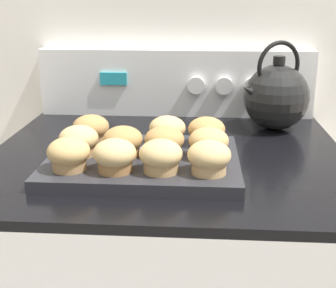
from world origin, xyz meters
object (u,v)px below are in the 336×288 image
Objects in this scene: muffin_r1_c2 at (163,142)px; muffin_r2_c3 at (207,132)px; muffin_pan at (143,161)px; tea_kettle at (276,96)px; muffin_r0_c1 at (115,156)px; muffin_r0_c2 at (161,156)px; muffin_r2_c0 at (91,129)px; muffin_r1_c0 at (79,141)px; muffin_r2_c2 at (167,130)px; muffin_r0_c0 at (69,154)px; muffin_r0_c3 at (209,158)px; muffin_r1_c3 at (209,143)px; muffin_r1_c1 at (123,142)px.

muffin_r1_c2 is 1.00× the size of muffin_r2_c3.
muffin_pan is 0.42m from tea_kettle.
muffin_r0_c1 and muffin_r0_c2 have the same top height.
muffin_r2_c0 is (-0.16, 0.08, 0.00)m from muffin_r1_c2.
muffin_r1_c0 is at bearing -178.84° from muffin_pan.
muffin_r2_c3 is (0.08, -0.00, 0.00)m from muffin_r2_c2.
tea_kettle is (0.29, 0.29, 0.07)m from muffin_pan.
tea_kettle is at bearing 47.89° from muffin_r0_c1.
muffin_r0_c0 is 1.00× the size of muffin_r0_c3.
muffin_r2_c2 is (-0.09, 0.16, 0.00)m from muffin_r0_c3.
muffin_r1_c2 is at bearing 178.71° from muffin_r1_c3.
muffin_r0_c1 is at bearing -135.04° from muffin_r2_c3.
tea_kettle is at bearing 55.47° from muffin_r0_c2.
muffin_r2_c2 reaches higher than muffin_pan.
muffin_r2_c0 is (-0.08, 0.08, 0.00)m from muffin_r1_c1.
muffin_r1_c2 is 0.38m from tea_kettle.
tea_kettle is at bearing 26.45° from muffin_r2_c0.
tea_kettle is at bearing 65.45° from muffin_r0_c3.
muffin_r1_c0 and muffin_r2_c2 have the same top height.
muffin_r0_c3 is 0.08m from muffin_r1_c3.
muffin_r0_c3 is 0.26m from muffin_r1_c0.
muffin_r1_c0 and muffin_r1_c1 have the same top height.
muffin_r1_c3 is 0.26m from muffin_r2_c0.
muffin_r0_c0 is 1.00× the size of muffin_r0_c1.
muffin_r1_c3 is at bearing 0.67° from muffin_r1_c0.
muffin_pan is 0.15m from muffin_r2_c3.
muffin_r1_c3 is at bearing 43.71° from muffin_r0_c2.
muffin_r2_c2 is 0.08m from muffin_r2_c3.
muffin_r2_c0 is at bearing 154.00° from muffin_r1_c2.
tea_kettle is at bearing 34.54° from muffin_r1_c0.
muffin_pan is 0.06m from muffin_r1_c1.
muffin_r0_c1 is at bearing -132.68° from muffin_r1_c2.
muffin_r1_c2 is (0.08, 0.00, 0.00)m from muffin_r1_c1.
muffin_r1_c3 is at bearing -120.39° from tea_kettle.
muffin_r0_c3 is at bearing -32.87° from muffin_pan.
muffin_r0_c1 and muffin_r2_c3 have the same top height.
muffin_r1_c2 is 1.00× the size of muffin_r1_c3.
muffin_r0_c1 is 0.18m from muffin_r2_c2.
muffin_r0_c1 is at bearing -115.84° from muffin_r2_c2.
muffin_r2_c3 is (0.08, 0.08, 0.00)m from muffin_r1_c2.
muffin_r2_c3 is (0.25, 0.08, 0.00)m from muffin_r1_c0.
muffin_r1_c1 is 1.00× the size of muffin_r2_c0.
muffin_r0_c3 is 0.41m from tea_kettle.
muffin_r2_c3 is (0.25, 0.16, 0.00)m from muffin_r0_c0.
muffin_r1_c1 is (0.00, 0.08, 0.00)m from muffin_r0_c1.
muffin_r0_c2 is 1.00× the size of muffin_r0_c3.
muffin_pan is 4.81× the size of muffin_r2_c3.
muffin_r0_c3 is 1.00× the size of muffin_r1_c3.
muffin_r2_c3 is at bearing 44.96° from muffin_r0_c1.
muffin_r2_c0 is at bearing 88.86° from muffin_r0_c0.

